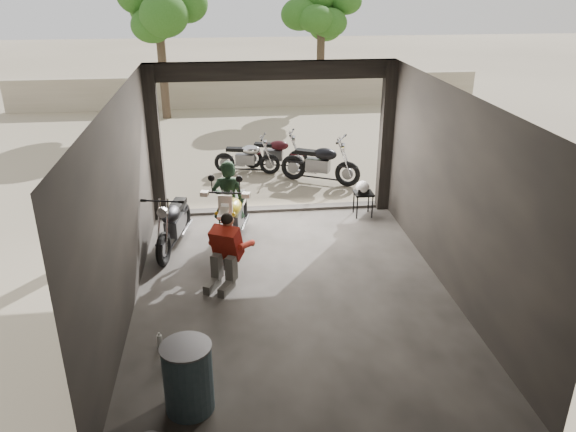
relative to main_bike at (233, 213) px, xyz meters
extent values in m
plane|color=#7A6D56|center=(0.89, -1.91, -0.66)|extent=(80.00, 80.00, 0.00)
cube|color=#2D2B28|center=(0.89, -1.91, -0.65)|extent=(5.00, 7.00, 0.02)
plane|color=black|center=(0.89, -1.91, 2.54)|extent=(7.00, 7.00, 0.00)
cube|color=black|center=(0.89, -5.41, 0.94)|extent=(5.00, 0.02, 3.20)
cube|color=black|center=(-1.61, -1.91, 0.94)|extent=(0.02, 7.00, 3.20)
cube|color=black|center=(3.39, -1.91, 0.94)|extent=(0.02, 7.00, 3.20)
cube|color=black|center=(-1.49, 1.47, 0.94)|extent=(0.24, 0.24, 3.20)
cube|color=black|center=(3.27, 1.47, 0.94)|extent=(0.24, 0.24, 3.20)
cube|color=black|center=(0.89, 1.51, 2.36)|extent=(5.00, 0.16, 0.36)
cube|color=#2D2B28|center=(0.89, 1.59, -0.62)|extent=(5.00, 0.25, 0.08)
cube|color=gray|center=(0.89, 12.09, -0.06)|extent=(18.00, 0.30, 1.20)
cylinder|color=#382B1E|center=(-2.11, 10.59, 1.13)|extent=(0.30, 0.30, 3.58)
cylinder|color=#382B1E|center=(3.69, 12.09, 0.94)|extent=(0.30, 0.30, 3.20)
ellipsoid|color=#1E4C14|center=(3.69, 12.09, 2.94)|extent=(2.20, 2.20, 2.80)
imported|color=black|center=(-0.08, 0.14, 0.16)|extent=(0.62, 0.42, 1.64)
cube|color=black|center=(2.75, 1.09, -0.14)|extent=(0.39, 0.39, 0.04)
cylinder|color=black|center=(2.59, 0.93, -0.40)|extent=(0.03, 0.03, 0.52)
cylinder|color=black|center=(2.92, 0.93, -0.40)|extent=(0.03, 0.03, 0.52)
cylinder|color=black|center=(2.59, 1.25, -0.40)|extent=(0.03, 0.03, 0.52)
cylinder|color=black|center=(2.92, 1.25, -0.40)|extent=(0.03, 0.03, 0.52)
ellipsoid|color=silver|center=(2.71, 1.04, 0.01)|extent=(0.36, 0.37, 0.27)
cylinder|color=#37505D|center=(-0.65, -4.34, -0.21)|extent=(0.74, 0.74, 0.89)
cylinder|color=black|center=(4.26, 2.52, 0.41)|extent=(0.08, 0.08, 2.14)
cylinder|color=beige|center=(4.26, 2.50, 1.28)|extent=(0.78, 0.03, 0.78)
camera|label=1|loc=(-0.10, -9.65, 4.10)|focal=35.00mm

